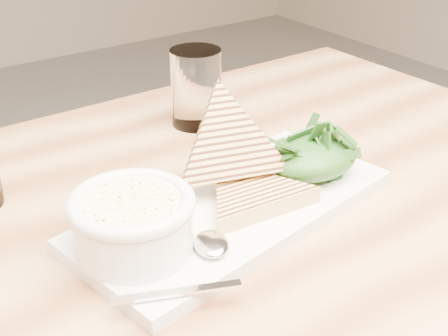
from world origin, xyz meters
TOP-DOWN VIEW (x-y plane):
  - table_top at (-0.06, 0.13)m, footprint 1.30×0.88m
  - table_leg_br at (0.53, 0.51)m, footprint 0.06×0.06m
  - platter at (0.07, 0.18)m, footprint 0.38×0.22m
  - soup_bowl at (-0.06, 0.17)m, footprint 0.11×0.11m
  - soup at (-0.06, 0.17)m, footprint 0.10×0.10m
  - bowl_rim at (-0.06, 0.17)m, footprint 0.12×0.12m
  - sandwich_flat at (0.08, 0.17)m, footprint 0.16×0.16m
  - sandwich_lean at (0.09, 0.21)m, footprint 0.19×0.19m
  - salad_base at (0.18, 0.18)m, footprint 0.11×0.09m
  - arugula_pile at (0.18, 0.18)m, footprint 0.11×0.10m
  - spoon_bowl at (0.00, 0.13)m, footprint 0.05×0.06m
  - spoon_handle at (-0.06, 0.09)m, footprint 0.11×0.05m
  - glass_far at (0.17, 0.41)m, footprint 0.07×0.07m

SIDE VIEW (x-z plane):
  - table_leg_br at x=0.53m, z-range 0.00..0.69m
  - table_top at x=-0.06m, z-range 0.69..0.73m
  - platter at x=0.07m, z-range 0.73..0.75m
  - spoon_handle at x=-0.06m, z-range 0.75..0.75m
  - spoon_bowl at x=0.00m, z-range 0.75..0.76m
  - sandwich_flat at x=0.08m, z-range 0.75..0.77m
  - salad_base at x=0.18m, z-range 0.75..0.79m
  - soup_bowl at x=-0.06m, z-range 0.75..0.79m
  - arugula_pile at x=0.18m, z-range 0.75..0.80m
  - glass_far at x=0.17m, z-range 0.73..0.84m
  - sandwich_lean at x=0.09m, z-range 0.71..0.88m
  - soup at x=-0.06m, z-range 0.79..0.80m
  - bowl_rim at x=-0.06m, z-range 0.79..0.81m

